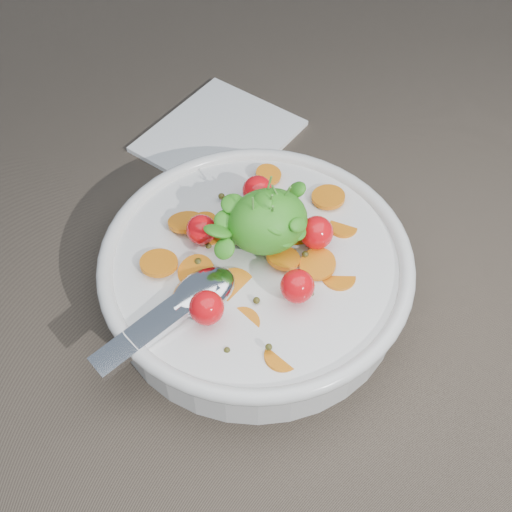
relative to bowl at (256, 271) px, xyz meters
name	(u,v)px	position (x,y,z in m)	size (l,w,h in m)	color
ground	(254,299)	(-0.01, -0.01, -0.04)	(6.00, 6.00, 0.00)	brown
bowl	(256,271)	(0.00, 0.00, 0.00)	(0.33, 0.30, 0.13)	white
napkin	(219,136)	(0.05, 0.23, -0.03)	(0.17, 0.15, 0.01)	white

